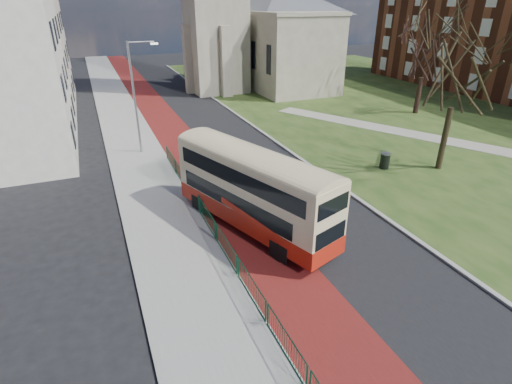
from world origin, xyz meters
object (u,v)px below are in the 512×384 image
bus (253,187)px  winter_tree_near (463,53)px  litter_bin (385,161)px  streetlamp (136,93)px  winter_tree_far (427,48)px

bus → winter_tree_near: 16.07m
bus → litter_bin: size_ratio=9.00×
streetlamp → bus: 14.17m
bus → litter_bin: bearing=-0.8°
winter_tree_near → litter_bin: 8.01m
streetlamp → winter_tree_far: bearing=2.8°
bus → litter_bin: (11.47, 3.92, -1.73)m
streetlamp → litter_bin: 18.27m
bus → winter_tree_near: size_ratio=0.90×
litter_bin → winter_tree_far: bearing=40.6°
streetlamp → winter_tree_near: bearing=-30.9°
streetlamp → winter_tree_far: (27.81, 1.36, 1.82)m
winter_tree_far → winter_tree_near: bearing=-126.8°
streetlamp → winter_tree_near: size_ratio=0.73×
winter_tree_near → litter_bin: (-3.48, 1.48, -7.07)m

